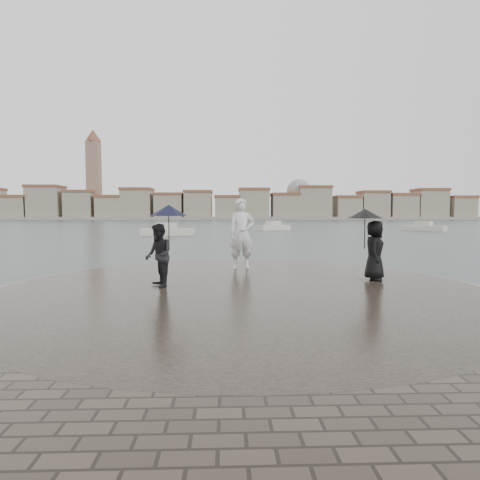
{
  "coord_description": "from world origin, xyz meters",
  "views": [
    {
      "loc": [
        -0.37,
        -6.3,
        2.16
      ],
      "look_at": [
        0.0,
        4.8,
        1.45
      ],
      "focal_mm": 30.0,
      "sensor_mm": 36.0,
      "label": 1
    }
  ],
  "objects": [
    {
      "name": "ground",
      "position": [
        0.0,
        0.0,
        0.0
      ],
      "size": [
        400.0,
        400.0,
        0.0
      ],
      "primitive_type": "plane",
      "color": "#2B3835",
      "rests_on": "ground"
    },
    {
      "name": "kerb_ring",
      "position": [
        0.0,
        3.5,
        0.16
      ],
      "size": [
        12.5,
        12.5,
        0.32
      ],
      "primitive_type": "cylinder",
      "color": "gray",
      "rests_on": "ground"
    },
    {
      "name": "quay_tip",
      "position": [
        0.0,
        3.5,
        0.18
      ],
      "size": [
        11.9,
        11.9,
        0.36
      ],
      "primitive_type": "cylinder",
      "color": "#2D261E",
      "rests_on": "ground"
    },
    {
      "name": "statue",
      "position": [
        0.13,
        6.91,
        1.52
      ],
      "size": [
        0.9,
        0.64,
        2.32
      ],
      "primitive_type": "imported",
      "rotation": [
        0.0,
        0.0,
        0.11
      ],
      "color": "silver",
      "rests_on": "quay_tip"
    },
    {
      "name": "visitor_left",
      "position": [
        -2.0,
        3.65,
        1.44
      ],
      "size": [
        1.15,
        1.05,
        2.04
      ],
      "color": "black",
      "rests_on": "quay_tip"
    },
    {
      "name": "visitor_right",
      "position": [
        3.6,
        4.49,
        1.45
      ],
      "size": [
        1.14,
        1.06,
        1.95
      ],
      "color": "black",
      "rests_on": "quay_tip"
    },
    {
      "name": "far_skyline",
      "position": [
        -6.29,
        160.71,
        5.61
      ],
      "size": [
        260.0,
        20.0,
        37.0
      ],
      "color": "gray",
      "rests_on": "ground"
    },
    {
      "name": "boats",
      "position": [
        8.33,
        43.16,
        0.38
      ],
      "size": [
        37.17,
        16.69,
        1.5
      ],
      "color": "beige",
      "rests_on": "ground"
    }
  ]
}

